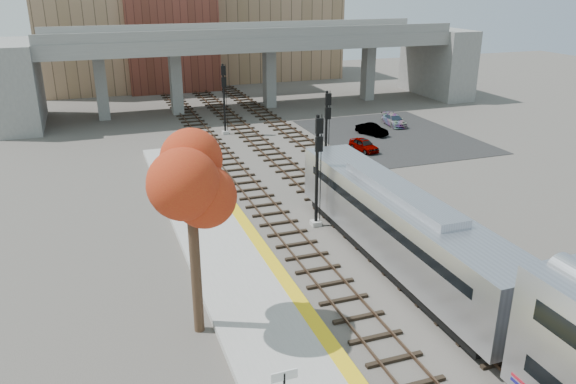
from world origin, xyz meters
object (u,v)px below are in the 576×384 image
object	(u,v)px
car_c	(394,120)
signal_mast_near	(317,173)
signal_mast_far	(224,101)
car_a	(364,145)
signal_mast_mid	(326,137)
tree	(190,183)
car_b	(372,129)
locomotive	(398,225)

from	to	relation	value
car_c	signal_mast_near	bearing A→B (deg)	-124.32
signal_mast_far	car_c	world-z (taller)	signal_mast_far
car_a	car_c	world-z (taller)	car_c
signal_mast_mid	tree	xyz separation A→B (m)	(-13.08, -16.62, 3.54)
car_a	car_b	xyz separation A→B (m)	(3.23, 4.68, -0.01)
car_b	signal_mast_mid	bearing A→B (deg)	-156.51
signal_mast_mid	signal_mast_far	distance (m)	15.90
signal_mast_near	car_b	xyz separation A→B (m)	(13.37, 18.21, -2.85)
signal_mast_far	car_a	bearing A→B (deg)	-44.45
signal_mast_mid	signal_mast_near	bearing A→B (deg)	-116.83
car_a	car_c	size ratio (longest dim) A/B	0.84
signal_mast_far	tree	world-z (taller)	tree
locomotive	car_b	xyz separation A→B (m)	(11.27, 24.20, -1.69)
signal_mast_near	tree	world-z (taller)	tree
signal_mast_mid	car_c	xyz separation A→B (m)	(13.25, 12.73, -2.64)
tree	car_a	world-z (taller)	tree
locomotive	tree	bearing A→B (deg)	-167.19
signal_mast_far	tree	xyz separation A→B (m)	(-8.98, -31.99, 3.44)
car_b	car_c	world-z (taller)	car_c
signal_mast_near	car_a	xyz separation A→B (m)	(10.14, 13.53, -2.84)
signal_mast_near	signal_mast_mid	xyz separation A→B (m)	(4.10, 8.11, -0.19)
signal_mast_mid	car_a	size ratio (longest dim) A/B	2.05
signal_mast_near	signal_mast_mid	distance (m)	9.09
signal_mast_mid	signal_mast_far	xyz separation A→B (m)	(-4.10, 15.37, 0.10)
tree	car_c	bearing A→B (deg)	48.10
car_a	signal_mast_far	bearing A→B (deg)	126.88
signal_mast_far	car_a	world-z (taller)	signal_mast_far
signal_mast_far	car_b	world-z (taller)	signal_mast_far
signal_mast_far	car_b	xyz separation A→B (m)	(13.37, -5.27, -2.76)
locomotive	car_c	world-z (taller)	locomotive
signal_mast_mid	car_c	world-z (taller)	signal_mast_mid
car_a	car_b	world-z (taller)	car_a
locomotive	signal_mast_far	xyz separation A→B (m)	(-2.10, 29.47, 1.06)
locomotive	car_b	world-z (taller)	locomotive
signal_mast_near	signal_mast_far	size ratio (longest dim) A/B	1.02
car_c	tree	bearing A→B (deg)	-126.44
signal_mast_near	car_c	xyz separation A→B (m)	(17.35, 20.84, -2.84)
signal_mast_near	car_b	world-z (taller)	signal_mast_near
signal_mast_mid	signal_mast_far	bearing A→B (deg)	104.94
locomotive	car_a	distance (m)	21.18
tree	car_b	xyz separation A→B (m)	(22.36, 26.72, -6.20)
tree	signal_mast_near	bearing A→B (deg)	43.46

